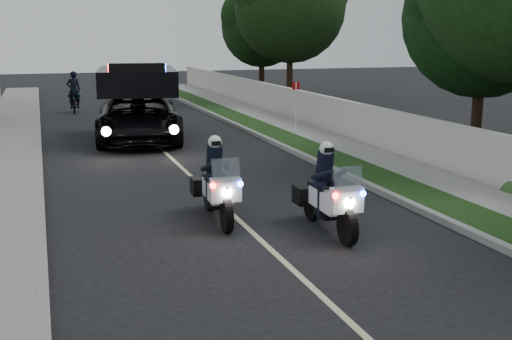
{
  "coord_description": "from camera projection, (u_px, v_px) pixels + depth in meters",
  "views": [
    {
      "loc": [
        -3.93,
        -9.63,
        3.99
      ],
      "look_at": [
        0.54,
        3.76,
        1.0
      ],
      "focal_mm": 45.4,
      "sensor_mm": 36.0,
      "label": 1
    }
  ],
  "objects": [
    {
      "name": "bicycle",
      "position": [
        75.0,
        112.0,
        33.26
      ],
      "size": [
        0.78,
        1.95,
        1.0
      ],
      "primitive_type": "imported",
      "rotation": [
        0.0,
        0.0,
        -0.06
      ],
      "color": "black",
      "rests_on": "ground"
    },
    {
      "name": "police_suv",
      "position": [
        139.0,
        141.0,
        24.54
      ],
      "size": [
        3.85,
        6.86,
        3.17
      ],
      "primitive_type": "imported",
      "rotation": [
        0.0,
        0.0,
        -0.13
      ],
      "color": "black",
      "rests_on": "ground"
    },
    {
      "name": "tree_right_d",
      "position": [
        289.0,
        103.0,
        37.94
      ],
      "size": [
        7.01,
        7.01,
        10.61
      ],
      "primitive_type": null,
      "rotation": [
        0.0,
        0.0,
        0.11
      ],
      "color": "#193712",
      "rests_on": "ground"
    },
    {
      "name": "sign_post",
      "position": [
        295.0,
        132.0,
        26.75
      ],
      "size": [
        0.34,
        0.34,
        2.12
      ],
      "primitive_type": null,
      "rotation": [
        0.0,
        0.0,
        -0.02
      ],
      "color": "#B50C10",
      "rests_on": "ground"
    },
    {
      "name": "tree_right_c",
      "position": [
        474.0,
        154.0,
        21.86
      ],
      "size": [
        6.62,
        6.62,
        8.74
      ],
      "primitive_type": null,
      "rotation": [
        0.0,
        0.0,
        0.32
      ],
      "color": "#103410",
      "rests_on": "ground"
    },
    {
      "name": "curb_right",
      "position": [
        298.0,
        153.0,
        21.52
      ],
      "size": [
        0.2,
        60.0,
        0.15
      ],
      "primitive_type": "cube",
      "color": "gray",
      "rests_on": "ground"
    },
    {
      "name": "cyclist",
      "position": [
        75.0,
        112.0,
        33.26
      ],
      "size": [
        0.74,
        0.54,
        1.91
      ],
      "primitive_type": "imported",
      "rotation": [
        0.0,
        0.0,
        3.27
      ],
      "color": "black",
      "rests_on": "ground"
    },
    {
      "name": "tree_right_e",
      "position": [
        262.0,
        96.0,
        42.06
      ],
      "size": [
        5.49,
        5.49,
        8.56
      ],
      "primitive_type": null,
      "rotation": [
        0.0,
        0.0,
        -0.07
      ],
      "color": "black",
      "rests_on": "ground"
    },
    {
      "name": "lane_marking",
      "position": [
        177.0,
        163.0,
        20.26
      ],
      "size": [
        0.12,
        50.0,
        0.01
      ],
      "primitive_type": "cube",
      "color": "#BFB78C",
      "rests_on": "ground"
    },
    {
      "name": "grass_verge",
      "position": [
        317.0,
        152.0,
        21.74
      ],
      "size": [
        1.2,
        60.0,
        0.16
      ],
      "primitive_type": "cube",
      "color": "#193814",
      "rests_on": "ground"
    },
    {
      "name": "police_moto_left",
      "position": [
        217.0,
        220.0,
        14.11
      ],
      "size": [
        0.88,
        2.22,
        1.85
      ],
      "primitive_type": null,
      "rotation": [
        0.0,
        0.0,
        -0.05
      ],
      "color": "silver",
      "rests_on": "ground"
    },
    {
      "name": "property_wall",
      "position": [
        379.0,
        129.0,
        22.31
      ],
      "size": [
        0.22,
        60.0,
        1.5
      ],
      "primitive_type": "cube",
      "color": "beige",
      "rests_on": "ground"
    },
    {
      "name": "curb_left",
      "position": [
        39.0,
        169.0,
        18.98
      ],
      "size": [
        0.2,
        60.0,
        0.15
      ],
      "primitive_type": "cube",
      "color": "gray",
      "rests_on": "ground"
    },
    {
      "name": "sidewalk_right",
      "position": [
        352.0,
        150.0,
        22.14
      ],
      "size": [
        1.4,
        60.0,
        0.16
      ],
      "primitive_type": "cube",
      "color": "gray",
      "rests_on": "ground"
    },
    {
      "name": "ground",
      "position": [
        296.0,
        273.0,
        10.99
      ],
      "size": [
        120.0,
        120.0,
        0.0
      ],
      "primitive_type": "plane",
      "color": "black",
      "rests_on": "ground"
    },
    {
      "name": "police_moto_right",
      "position": [
        328.0,
        231.0,
        13.31
      ],
      "size": [
        0.82,
        2.2,
        1.86
      ],
      "primitive_type": null,
      "rotation": [
        0.0,
        0.0,
        -0.02
      ],
      "color": "white",
      "rests_on": "ground"
    }
  ]
}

